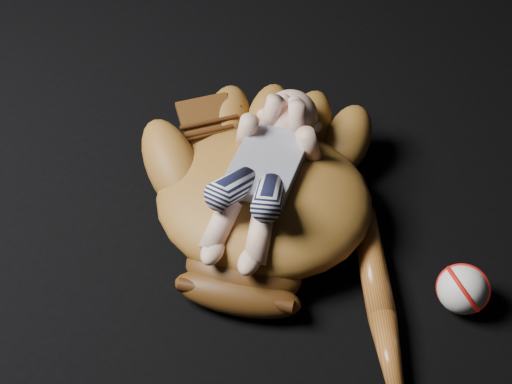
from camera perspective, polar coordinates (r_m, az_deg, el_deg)
baseball_glove at (r=1.37m, az=0.59°, el=0.00°), size 0.57×0.62×0.17m
newborn_baby at (r=1.32m, az=0.40°, el=1.33°), size 0.22×0.40×0.16m
baseball_bat at (r=1.27m, az=9.39°, el=-10.06°), size 0.28×0.47×0.05m
baseball at (r=1.33m, az=14.82°, el=-6.84°), size 0.11×0.11×0.08m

